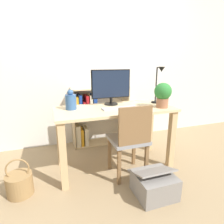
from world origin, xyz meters
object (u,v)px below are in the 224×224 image
object	(u,v)px
vase	(71,101)
keyboard	(120,108)
potted_plant	(163,94)
storage_box	(154,184)
desk_lamp	(159,81)
basket	(20,184)
bookshelf	(90,117)
chair	(130,138)
monitor	(111,85)

from	to	relation	value
vase	keyboard	bearing A→B (deg)	-16.54
potted_plant	storage_box	size ratio (longest dim) A/B	0.70
desk_lamp	basket	xyz separation A→B (m)	(-1.66, -0.23, -0.92)
vase	bookshelf	distance (m)	0.83
storage_box	vase	bearing A→B (deg)	132.84
chair	bookshelf	bearing A→B (deg)	103.86
vase	chair	xyz separation A→B (m)	(0.57, -0.37, -0.38)
monitor	bookshelf	distance (m)	0.79
keyboard	desk_lamp	size ratio (longest dim) A/B	0.88
keyboard	monitor	bearing A→B (deg)	95.15
vase	potted_plant	bearing A→B (deg)	-13.98
desk_lamp	chair	xyz separation A→B (m)	(-0.51, -0.30, -0.57)
potted_plant	chair	size ratio (longest dim) A/B	0.34
keyboard	vase	xyz separation A→B (m)	(-0.53, 0.16, 0.09)
vase	potted_plant	distance (m)	1.06
vase	storage_box	bearing A→B (deg)	-47.16
vase	storage_box	size ratio (longest dim) A/B	0.54
keyboard	basket	world-z (taller)	keyboard
keyboard	chair	size ratio (longest dim) A/B	0.48
keyboard	basket	size ratio (longest dim) A/B	1.06
keyboard	chair	xyz separation A→B (m)	(0.04, -0.21, -0.29)
chair	desk_lamp	bearing A→B (deg)	32.07
potted_plant	bookshelf	xyz separation A→B (m)	(-0.67, 0.90, -0.46)
keyboard	bookshelf	world-z (taller)	bookshelf
bookshelf	basket	distance (m)	1.36
keyboard	desk_lamp	distance (m)	0.63
potted_plant	desk_lamp	bearing A→B (deg)	73.03
desk_lamp	potted_plant	bearing A→B (deg)	-106.97
basket	keyboard	bearing A→B (deg)	7.03
vase	storage_box	distance (m)	1.24
vase	basket	world-z (taller)	vase
chair	monitor	bearing A→B (deg)	99.68
monitor	chair	size ratio (longest dim) A/B	0.58
keyboard	bookshelf	distance (m)	0.87
vase	chair	bearing A→B (deg)	-32.59
desk_lamp	storage_box	distance (m)	1.21
basket	chair	bearing A→B (deg)	-3.56
desk_lamp	potted_plant	world-z (taller)	desk_lamp
chair	storage_box	size ratio (longest dim) A/B	2.04
potted_plant	basket	size ratio (longest dim) A/B	0.75
monitor	basket	xyz separation A→B (m)	(-1.09, -0.38, -0.88)
storage_box	potted_plant	bearing A→B (deg)	53.54
basket	storage_box	size ratio (longest dim) A/B	0.93
keyboard	vase	bearing A→B (deg)	163.46
bookshelf	basket	bearing A→B (deg)	-134.87
monitor	vase	distance (m)	0.54
chair	basket	world-z (taller)	chair
bookshelf	storage_box	world-z (taller)	bookshelf
vase	basket	size ratio (longest dim) A/B	0.58
vase	desk_lamp	bearing A→B (deg)	-3.43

